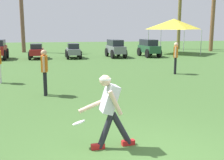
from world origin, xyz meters
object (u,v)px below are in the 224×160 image
object	(u,v)px
teammate_near_sideline	(176,55)
parked_car_slot_e	(149,47)
palm_tree_far_left	(22,5)
frisbee_thrower	(110,108)
event_tent	(174,24)
parked_car_slot_d	(115,48)
palm_tree_left_of_centre	(180,9)
frisbee_in_flight	(79,123)
palm_tree_right_of_centre	(213,18)
teammate_midfield	(45,68)
parked_car_slot_b	(37,51)
parked_car_slot_c	(73,51)

from	to	relation	value
teammate_near_sideline	parked_car_slot_e	bearing A→B (deg)	82.40
teammate_near_sideline	parked_car_slot_e	distance (m)	8.36
palm_tree_far_left	parked_car_slot_e	bearing A→B (deg)	-28.10
frisbee_thrower	event_tent	bearing A→B (deg)	65.34
parked_car_slot_d	event_tent	distance (m)	6.18
parked_car_slot_e	palm_tree_left_of_centre	size ratio (longest dim) A/B	0.35
frisbee_thrower	frisbee_in_flight	size ratio (longest dim) A/B	4.21
frisbee_thrower	palm_tree_right_of_centre	size ratio (longest dim) A/B	0.26
event_tent	teammate_near_sideline	bearing A→B (deg)	-110.72
palm_tree_left_of_centre	palm_tree_right_of_centre	xyz separation A→B (m)	(2.14, -2.94, -1.00)
palm_tree_left_of_centre	palm_tree_far_left	bearing A→B (deg)	-175.07
parked_car_slot_d	palm_tree_far_left	bearing A→B (deg)	143.62
palm_tree_left_of_centre	event_tent	distance (m)	5.59
frisbee_thrower	palm_tree_left_of_centre	bearing A→B (deg)	64.85
frisbee_in_flight	event_tent	bearing A→B (deg)	63.71
teammate_near_sideline	palm_tree_far_left	bearing A→B (deg)	123.65
teammate_midfield	parked_car_slot_b	distance (m)	11.78
teammate_near_sideline	parked_car_slot_b	xyz separation A→B (m)	(-7.47, 8.15, -0.38)
frisbee_thrower	teammate_midfield	xyz separation A→B (m)	(-1.52, 4.53, 0.14)
parked_car_slot_d	palm_tree_right_of_centre	distance (m)	11.09
palm_tree_left_of_centre	teammate_midfield	bearing A→B (deg)	-123.63
teammate_midfield	palm_tree_far_left	bearing A→B (deg)	100.17
teammate_near_sideline	palm_tree_right_of_centre	world-z (taller)	palm_tree_right_of_centre
teammate_midfield	parked_car_slot_b	world-z (taller)	teammate_midfield
frisbee_thrower	palm_tree_right_of_centre	bearing A→B (deg)	57.25
parked_car_slot_c	parked_car_slot_e	distance (m)	5.93
teammate_near_sideline	parked_car_slot_b	bearing A→B (deg)	132.50
teammate_near_sideline	palm_tree_right_of_centre	size ratio (longest dim) A/B	0.28
palm_tree_far_left	event_tent	bearing A→B (deg)	-14.70
teammate_near_sideline	palm_tree_right_of_centre	xyz separation A→B (m)	(8.48, 12.17, 2.22)
teammate_midfield	palm_tree_left_of_centre	bearing A→B (deg)	56.37
parked_car_slot_c	palm_tree_left_of_centre	world-z (taller)	palm_tree_left_of_centre
parked_car_slot_d	palm_tree_right_of_centre	bearing A→B (deg)	21.61
teammate_midfield	palm_tree_left_of_centre	xyz separation A→B (m)	(12.40, 18.65, 3.22)
parked_car_slot_c	palm_tree_left_of_centre	size ratio (longest dim) A/B	0.32
teammate_midfield	event_tent	bearing A→B (deg)	54.30
frisbee_in_flight	palm_tree_right_of_centre	xyz separation A→B (m)	(13.60, 20.12, 2.67)
teammate_near_sideline	parked_car_slot_c	world-z (taller)	teammate_near_sideline
frisbee_thrower	palm_tree_left_of_centre	distance (m)	25.83
frisbee_thrower	event_tent	distance (m)	20.34
teammate_midfield	parked_car_slot_c	distance (m)	11.68
teammate_near_sideline	event_tent	distance (m)	11.17
frisbee_thrower	teammate_near_sideline	size ratio (longest dim) A/B	0.92
teammate_near_sideline	palm_tree_far_left	size ratio (longest dim) A/B	0.22
palm_tree_right_of_centre	parked_car_slot_d	bearing A→B (deg)	-158.39
parked_car_slot_b	event_tent	world-z (taller)	event_tent
palm_tree_left_of_centre	palm_tree_right_of_centre	world-z (taller)	palm_tree_left_of_centre
parked_car_slot_e	palm_tree_left_of_centre	world-z (taller)	palm_tree_left_of_centre
palm_tree_left_of_centre	palm_tree_right_of_centre	bearing A→B (deg)	-54.00
teammate_near_sideline	parked_car_slot_c	size ratio (longest dim) A/B	0.69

